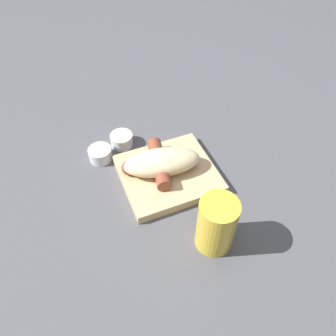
{
  "coord_description": "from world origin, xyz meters",
  "views": [
    {
      "loc": [
        -0.18,
        -0.44,
        0.57
      ],
      "look_at": [
        0.0,
        0.0,
        0.03
      ],
      "focal_mm": 35.0,
      "sensor_mm": 36.0,
      "label": 1
    }
  ],
  "objects_px": {
    "food_tray": "(168,174)",
    "drink_glass": "(216,224)",
    "bread_roll": "(162,162)",
    "condiment_cup_far": "(100,154)",
    "condiment_cup_near": "(122,140)",
    "sausage": "(159,163)"
  },
  "relations": [
    {
      "from": "food_tray",
      "to": "bread_roll",
      "type": "distance_m",
      "value": 0.04
    },
    {
      "from": "food_tray",
      "to": "drink_glass",
      "type": "xyz_separation_m",
      "value": [
        0.02,
        -0.18,
        0.05
      ]
    },
    {
      "from": "food_tray",
      "to": "sausage",
      "type": "height_order",
      "value": "sausage"
    },
    {
      "from": "sausage",
      "to": "condiment_cup_near",
      "type": "relative_size",
      "value": 2.99
    },
    {
      "from": "food_tray",
      "to": "condiment_cup_far",
      "type": "height_order",
      "value": "condiment_cup_far"
    },
    {
      "from": "drink_glass",
      "to": "condiment_cup_near",
      "type": "bearing_deg",
      "value": 104.41
    },
    {
      "from": "drink_glass",
      "to": "bread_roll",
      "type": "bearing_deg",
      "value": 98.81
    },
    {
      "from": "food_tray",
      "to": "bread_roll",
      "type": "xyz_separation_m",
      "value": [
        -0.01,
        0.01,
        0.04
      ]
    },
    {
      "from": "sausage",
      "to": "drink_glass",
      "type": "xyz_separation_m",
      "value": [
        0.03,
        -0.2,
        0.02
      ]
    },
    {
      "from": "condiment_cup_near",
      "to": "drink_glass",
      "type": "distance_m",
      "value": 0.34
    },
    {
      "from": "bread_roll",
      "to": "condiment_cup_far",
      "type": "relative_size",
      "value": 3.26
    },
    {
      "from": "bread_roll",
      "to": "condiment_cup_near",
      "type": "bearing_deg",
      "value": 111.94
    },
    {
      "from": "condiment_cup_near",
      "to": "condiment_cup_far",
      "type": "relative_size",
      "value": 1.0
    },
    {
      "from": "condiment_cup_far",
      "to": "drink_glass",
      "type": "distance_m",
      "value": 0.33
    },
    {
      "from": "sausage",
      "to": "drink_glass",
      "type": "bearing_deg",
      "value": -80.18
    },
    {
      "from": "sausage",
      "to": "condiment_cup_near",
      "type": "distance_m",
      "value": 0.14
    },
    {
      "from": "food_tray",
      "to": "bread_roll",
      "type": "bearing_deg",
      "value": 139.95
    },
    {
      "from": "food_tray",
      "to": "drink_glass",
      "type": "height_order",
      "value": "drink_glass"
    },
    {
      "from": "condiment_cup_near",
      "to": "drink_glass",
      "type": "bearing_deg",
      "value": -75.59
    },
    {
      "from": "bread_roll",
      "to": "drink_glass",
      "type": "xyz_separation_m",
      "value": [
        0.03,
        -0.19,
        0.01
      ]
    },
    {
      "from": "food_tray",
      "to": "sausage",
      "type": "relative_size",
      "value": 1.25
    },
    {
      "from": "bread_roll",
      "to": "sausage",
      "type": "bearing_deg",
      "value": 125.53
    }
  ]
}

